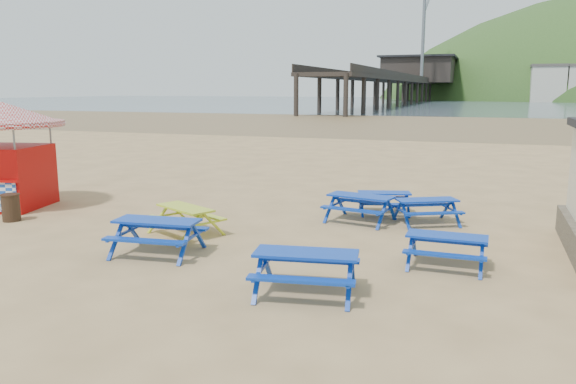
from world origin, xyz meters
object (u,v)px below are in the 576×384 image
at_px(picnic_table_blue_a, 360,208).
at_px(litter_bin, 11,207).
at_px(picnic_table_blue_b, 384,203).
at_px(picnic_table_yellow, 186,221).
at_px(ice_cream_kiosk, 4,141).

height_order(picnic_table_blue_a, litter_bin, litter_bin).
distance_m(picnic_table_blue_a, litter_bin, 10.44).
height_order(picnic_table_blue_b, litter_bin, litter_bin).
relative_size(picnic_table_blue_a, litter_bin, 2.64).
xyz_separation_m(picnic_table_yellow, ice_cream_kiosk, (-7.37, 1.20, 1.82)).
bearing_deg(ice_cream_kiosk, picnic_table_yellow, -21.22).
bearing_deg(picnic_table_blue_a, picnic_table_blue_b, 82.07).
relative_size(picnic_table_blue_a, picnic_table_blue_b, 1.12).
height_order(picnic_table_blue_a, ice_cream_kiosk, ice_cream_kiosk).
relative_size(picnic_table_blue_a, picnic_table_yellow, 0.95).
height_order(picnic_table_yellow, ice_cream_kiosk, ice_cream_kiosk).
bearing_deg(litter_bin, picnic_table_blue_a, 19.02).
bearing_deg(ice_cream_kiosk, litter_bin, -55.30).
distance_m(picnic_table_yellow, litter_bin, 5.73).
relative_size(ice_cream_kiosk, litter_bin, 5.66).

